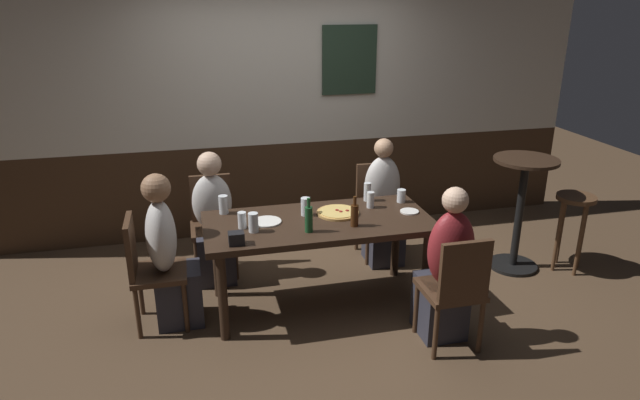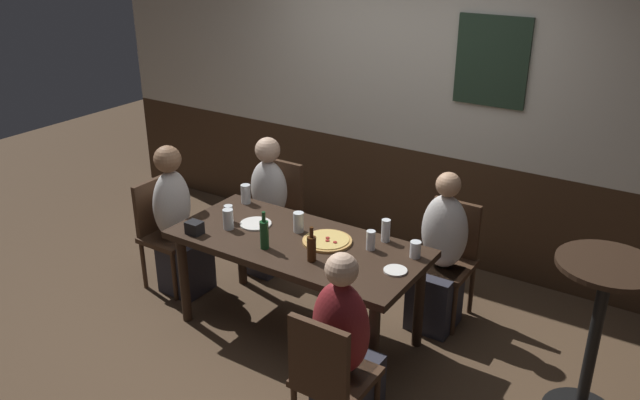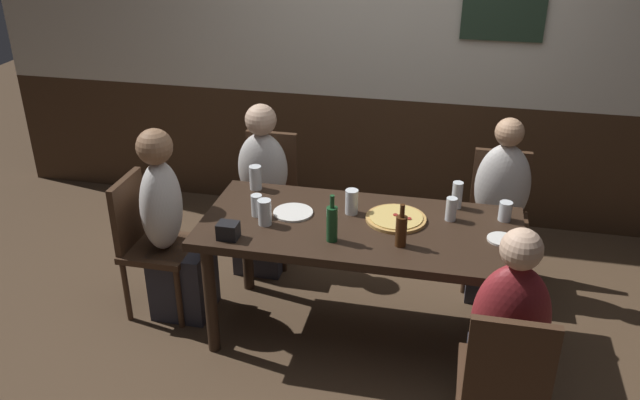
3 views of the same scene
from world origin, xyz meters
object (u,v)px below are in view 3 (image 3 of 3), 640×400
(pint_glass_stout, at_px, (265,214))
(beer_bottle_brown, at_px, (401,230))
(pint_glass_amber, at_px, (505,212))
(plate_white_small, at_px, (501,239))
(chair_left_far, at_px, (269,189))
(dining_table, at_px, (360,238))
(highball_clear, at_px, (352,203))
(chair_right_far, at_px, (498,211))
(beer_glass_tall, at_px, (257,206))
(person_left_far, at_px, (262,200))
(pint_glass_pale, at_px, (256,179))
(tumbler_short, at_px, (457,197))
(chair_head_west, at_px, (148,238))
(pizza, at_px, (396,218))
(tumbler_water, at_px, (451,211))
(chair_right_near, at_px, (505,379))
(person_right_far, at_px, (498,223))
(person_head_west, at_px, (172,238))
(beer_bottle_green, at_px, (332,223))
(person_right_near, at_px, (504,356))
(condiment_caddy, at_px, (228,231))
(plate_white_large, at_px, (293,212))

(pint_glass_stout, bearing_deg, beer_bottle_brown, -5.43)
(pint_glass_amber, bearing_deg, pint_glass_stout, -165.49)
(pint_glass_stout, xyz_separation_m, plate_white_small, (1.27, 0.10, -0.06))
(chair_left_far, bearing_deg, dining_table, -46.52)
(highball_clear, bearing_deg, beer_bottle_brown, -44.20)
(chair_right_far, xyz_separation_m, pint_glass_stout, (-1.30, -0.93, 0.31))
(beer_glass_tall, bearing_deg, person_left_far, 105.48)
(pint_glass_pale, distance_m, tumbler_short, 1.21)
(plate_white_small, bearing_deg, tumbler_short, 126.32)
(chair_head_west, bearing_deg, highball_clear, 5.81)
(dining_table, relative_size, pizza, 5.22)
(pizza, bearing_deg, beer_glass_tall, -171.83)
(tumbler_short, bearing_deg, tumbler_water, -99.12)
(chair_right_near, relative_size, person_right_far, 0.75)
(chair_right_far, height_order, person_head_west, person_head_west)
(tumbler_water, bearing_deg, highball_clear, -175.92)
(dining_table, height_order, beer_bottle_brown, beer_bottle_brown)
(person_left_far, bearing_deg, pint_glass_stout, -71.18)
(chair_head_west, bearing_deg, beer_bottle_green, -9.83)
(person_right_near, bearing_deg, person_head_west, 161.03)
(chair_right_far, relative_size, person_head_west, 0.73)
(beer_bottle_green, bearing_deg, person_right_near, -26.85)
(person_head_west, bearing_deg, condiment_caddy, -32.00)
(condiment_caddy, bearing_deg, person_left_far, 96.94)
(chair_left_far, relative_size, person_left_far, 0.77)
(person_left_far, height_order, beer_bottle_brown, person_left_far)
(person_right_near, bearing_deg, beer_bottle_brown, 138.34)
(chair_head_west, xyz_separation_m, person_head_west, (0.16, 0.00, 0.02))
(person_left_far, xyz_separation_m, condiment_caddy, (0.12, -0.96, 0.30))
(chair_right_far, distance_m, chair_head_west, 2.24)
(chair_right_far, relative_size, person_right_far, 0.75)
(person_head_west, height_order, beer_bottle_green, person_head_west)
(pint_glass_amber, bearing_deg, chair_left_far, 159.08)
(person_right_far, relative_size, pizza, 3.46)
(chair_head_west, bearing_deg, pint_glass_amber, 6.25)
(pint_glass_pale, distance_m, beer_glass_tall, 0.35)
(pint_glass_stout, xyz_separation_m, highball_clear, (0.44, 0.23, 0.00))
(person_right_far, relative_size, pint_glass_amber, 10.65)
(person_right_far, bearing_deg, chair_left_far, 174.08)
(chair_right_far, xyz_separation_m, person_left_far, (-1.56, -0.16, -0.01))
(chair_right_far, relative_size, pint_glass_pale, 5.90)
(beer_glass_tall, distance_m, plate_white_small, 1.35)
(beer_bottle_green, distance_m, condiment_caddy, 0.55)
(tumbler_water, bearing_deg, person_right_far, 58.90)
(pint_glass_stout, distance_m, plate_white_large, 0.20)
(beer_bottle_brown, height_order, plate_white_small, beer_bottle_brown)
(beer_glass_tall, xyz_separation_m, condiment_caddy, (-0.07, -0.28, -0.01))
(pint_glass_pale, height_order, pint_glass_amber, pint_glass_pale)
(person_head_west, xyz_separation_m, pizza, (1.32, 0.09, 0.24))
(plate_white_small, bearing_deg, beer_bottle_green, -167.52)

